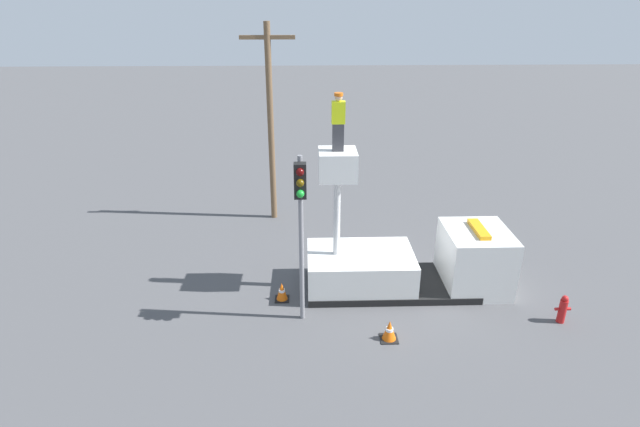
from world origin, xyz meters
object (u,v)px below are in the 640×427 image
at_px(worker, 338,122).
at_px(traffic_cone_rear, 282,292).
at_px(traffic_light_pole, 301,210).
at_px(fire_hydrant, 563,309).
at_px(utility_pole, 270,119).
at_px(bucket_truck, 409,263).
at_px(traffic_cone_curbside, 389,331).

height_order(worker, traffic_cone_rear, worker).
bearing_deg(traffic_light_pole, worker, 58.55).
bearing_deg(fire_hydrant, traffic_light_pole, 177.76).
bearing_deg(fire_hydrant, worker, 162.21).
bearing_deg(utility_pole, fire_hydrant, -41.79).
bearing_deg(bucket_truck, worker, 180.00).
distance_m(traffic_light_pole, utility_pole, 8.08).
bearing_deg(bucket_truck, utility_pole, 128.94).
bearing_deg(utility_pole, traffic_cone_curbside, -66.85).
relative_size(worker, fire_hydrant, 1.87).
bearing_deg(traffic_cone_curbside, traffic_light_pole, 158.44).
bearing_deg(worker, utility_pole, 111.89).
distance_m(traffic_light_pole, traffic_cone_curbside, 4.37).
height_order(bucket_truck, fire_hydrant, bucket_truck).
distance_m(traffic_cone_rear, traffic_cone_curbside, 3.88).
height_order(bucket_truck, traffic_cone_rear, bucket_truck).
height_order(traffic_light_pole, traffic_cone_rear, traffic_light_pole).
bearing_deg(utility_pole, worker, -68.11).
xyz_separation_m(traffic_light_pole, traffic_cone_curbside, (2.53, -1.00, -3.43)).
height_order(traffic_cone_curbside, utility_pole, utility_pole).
height_order(traffic_cone_rear, traffic_cone_curbside, traffic_cone_curbside).
bearing_deg(bucket_truck, traffic_cone_rear, -170.89).
relative_size(bucket_truck, fire_hydrant, 7.22).
height_order(bucket_truck, worker, worker).
distance_m(traffic_light_pole, fire_hydrant, 8.59).
bearing_deg(worker, traffic_cone_rear, -159.31).
distance_m(worker, traffic_cone_rear, 5.80).
xyz_separation_m(worker, traffic_cone_curbside, (1.38, -2.87, -5.46)).
distance_m(bucket_truck, traffic_light_pole, 4.93).
bearing_deg(traffic_cone_curbside, bucket_truck, 69.33).
relative_size(traffic_light_pole, fire_hydrant, 5.63).
bearing_deg(traffic_cone_curbside, traffic_cone_rear, 145.76).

